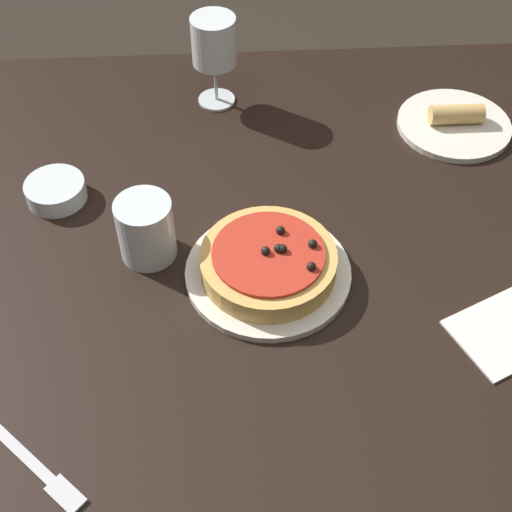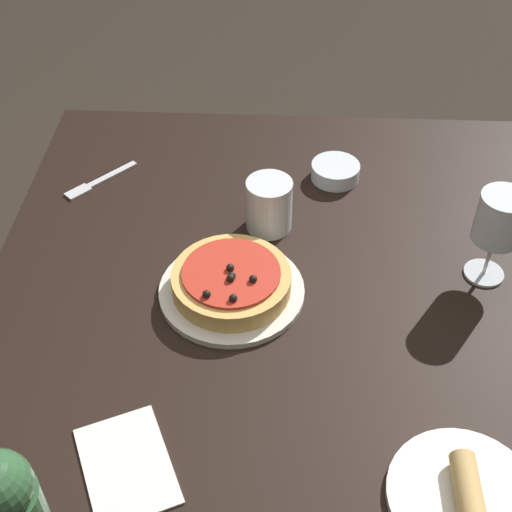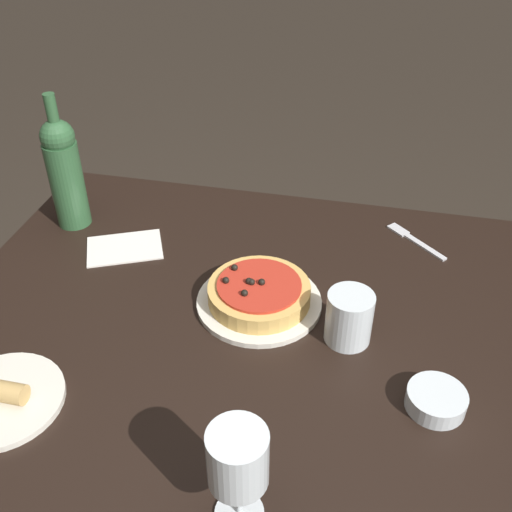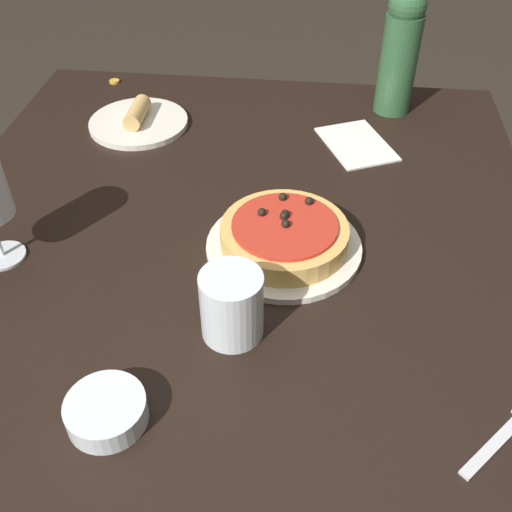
# 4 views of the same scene
# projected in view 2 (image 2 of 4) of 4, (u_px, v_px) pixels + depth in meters

# --- Properties ---
(dining_table) EXTENTS (1.21, 1.06, 0.77)m
(dining_table) POSITION_uv_depth(u_px,v_px,m) (281.00, 338.00, 1.29)
(dining_table) COLOR black
(dining_table) RESTS_ON ground_plane
(dinner_plate) EXTENTS (0.25, 0.25, 0.01)m
(dinner_plate) POSITION_uv_depth(u_px,v_px,m) (232.00, 291.00, 1.24)
(dinner_plate) COLOR silver
(dinner_plate) RESTS_ON dining_table
(pizza) EXTENTS (0.21, 0.21, 0.05)m
(pizza) POSITION_uv_depth(u_px,v_px,m) (231.00, 280.00, 1.23)
(pizza) COLOR tan
(pizza) RESTS_ON dinner_plate
(wine_glass) EXTENTS (0.08, 0.08, 0.18)m
(wine_glass) POSITION_uv_depth(u_px,v_px,m) (500.00, 220.00, 1.20)
(wine_glass) COLOR silver
(wine_glass) RESTS_ON dining_table
(water_cup) EXTENTS (0.09, 0.09, 0.10)m
(water_cup) POSITION_uv_depth(u_px,v_px,m) (269.00, 205.00, 1.34)
(water_cup) COLOR silver
(water_cup) RESTS_ON dining_table
(side_bowl) EXTENTS (0.10, 0.10, 0.03)m
(side_bowl) POSITION_uv_depth(u_px,v_px,m) (335.00, 171.00, 1.48)
(side_bowl) COLOR silver
(side_bowl) RESTS_ON dining_table
(fork) EXTENTS (0.14, 0.13, 0.00)m
(fork) POSITION_uv_depth(u_px,v_px,m) (97.00, 182.00, 1.48)
(fork) COLOR silver
(fork) RESTS_ON dining_table
(side_plate) EXTENTS (0.21, 0.21, 0.05)m
(side_plate) POSITION_uv_depth(u_px,v_px,m) (465.00, 496.00, 0.96)
(side_plate) COLOR silver
(side_plate) RESTS_ON dining_table
(paper_napkin) EXTENTS (0.20, 0.18, 0.00)m
(paper_napkin) POSITION_uv_depth(u_px,v_px,m) (127.00, 465.00, 1.00)
(paper_napkin) COLOR silver
(paper_napkin) RESTS_ON dining_table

